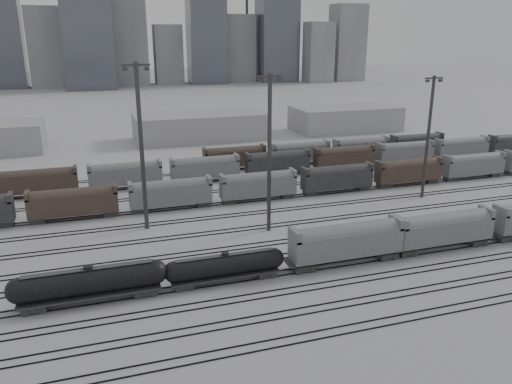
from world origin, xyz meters
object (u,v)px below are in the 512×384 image
object	(u,v)px
tank_car_a	(90,282)
tank_car_b	(225,266)
hopper_car_b	(444,228)
hopper_car_a	(347,240)
light_mast_c	(269,150)

from	to	relation	value
tank_car_a	tank_car_b	bearing A→B (deg)	0.00
hopper_car_b	tank_car_b	bearing A→B (deg)	180.00
hopper_car_a	hopper_car_b	bearing A→B (deg)	0.00
light_mast_c	tank_car_a	bearing A→B (deg)	-151.35
tank_car_b	light_mast_c	bearing A→B (deg)	53.39
tank_car_b	tank_car_a	bearing A→B (deg)	180.00
tank_car_b	hopper_car_b	world-z (taller)	hopper_car_b
hopper_car_a	hopper_car_b	size ratio (longest dim) A/B	1.04
tank_car_a	light_mast_c	size ratio (longest dim) A/B	0.73
tank_car_b	light_mast_c	xyz separation A→B (m)	(11.45, 15.41, 11.22)
tank_car_a	tank_car_b	distance (m)	16.76
tank_car_a	light_mast_c	xyz separation A→B (m)	(28.20, 15.41, 10.87)
hopper_car_a	light_mast_c	world-z (taller)	light_mast_c
tank_car_b	light_mast_c	size ratio (longest dim) A/B	0.63
hopper_car_a	hopper_car_b	world-z (taller)	hopper_car_a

